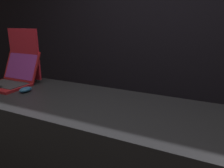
# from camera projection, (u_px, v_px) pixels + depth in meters

# --- Properties ---
(wall_back) EXTENTS (8.00, 0.05, 2.80)m
(wall_back) POSITION_uv_depth(u_px,v_px,m) (169.00, 26.00, 2.57)
(wall_back) COLOR black
(wall_back) RESTS_ON ground_plane
(display_counter) EXTENTS (2.40, 0.71, 0.92)m
(display_counter) POSITION_uv_depth(u_px,v_px,m) (113.00, 167.00, 1.54)
(display_counter) COLOR black
(display_counter) RESTS_ON ground_plane
(laptop_front) EXTENTS (0.37, 0.39, 0.27)m
(laptop_front) POSITION_uv_depth(u_px,v_px,m) (12.00, 78.00, 1.87)
(laptop_front) COLOR maroon
(laptop_front) RESTS_ON display_counter
(mouse_front) EXTENTS (0.07, 0.11, 0.04)m
(mouse_front) POSITION_uv_depth(u_px,v_px,m) (26.00, 90.00, 1.69)
(mouse_front) COLOR navy
(mouse_front) RESTS_ON display_counter
(promo_stand_front) EXTENTS (0.34, 0.07, 0.47)m
(promo_stand_front) POSITION_uv_depth(u_px,v_px,m) (25.00, 56.00, 1.96)
(promo_stand_front) COLOR black
(promo_stand_front) RESTS_ON display_counter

